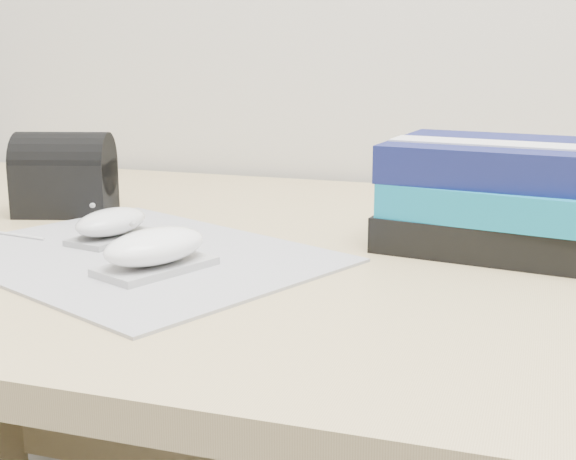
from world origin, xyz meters
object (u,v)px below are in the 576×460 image
(desk, at_px, (390,430))
(book_stack, at_px, (501,196))
(mouse_rear, at_px, (111,225))
(mouse_front, at_px, (155,250))
(pouch, at_px, (65,175))

(desk, height_order, book_stack, book_stack)
(desk, height_order, mouse_rear, mouse_rear)
(mouse_rear, distance_m, book_stack, 0.42)
(mouse_rear, bearing_deg, desk, 22.63)
(mouse_rear, height_order, book_stack, book_stack)
(desk, bearing_deg, mouse_rear, -157.37)
(desk, bearing_deg, book_stack, -1.76)
(desk, relative_size, mouse_front, 12.83)
(mouse_rear, xyz_separation_m, pouch, (-0.13, 0.12, 0.03))
(pouch, bearing_deg, desk, 0.62)
(mouse_rear, height_order, mouse_front, mouse_front)
(mouse_rear, bearing_deg, mouse_front, -42.24)
(book_stack, bearing_deg, pouch, -179.87)
(mouse_rear, bearing_deg, pouch, 138.94)
(mouse_rear, relative_size, book_stack, 0.40)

